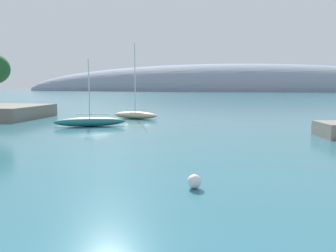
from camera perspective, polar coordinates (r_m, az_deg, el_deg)
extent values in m
ellipsoid|color=gray|center=(244.63, 9.77, 5.64)|extent=(295.15, 56.89, 36.94)
ellipsoid|color=#1E6B70|center=(41.51, -12.63, 0.66)|extent=(8.17, 4.54, 1.06)
cylinder|color=silver|center=(41.28, -12.77, 6.00)|extent=(0.13, 0.13, 6.67)
cube|color=silver|center=(41.42, -12.15, 1.88)|extent=(3.44, 1.46, 0.10)
ellipsoid|color=#C6B284|center=(49.67, -5.35, 1.77)|extent=(6.95, 3.05, 1.01)
cylinder|color=silver|center=(49.48, -5.42, 7.83)|extent=(0.14, 0.14, 9.49)
cube|color=silver|center=(49.46, -5.05, 2.74)|extent=(2.99, 0.68, 0.10)
sphere|color=silver|center=(16.73, 4.32, -9.02)|extent=(0.67, 0.67, 0.67)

